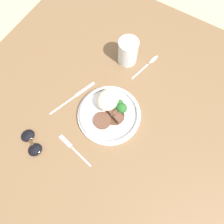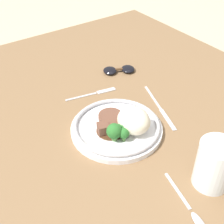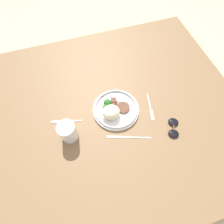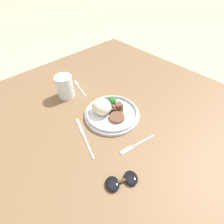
{
  "view_description": "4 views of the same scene",
  "coord_description": "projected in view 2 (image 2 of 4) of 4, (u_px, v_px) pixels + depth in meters",
  "views": [
    {
      "loc": [
        -0.23,
        -0.16,
        0.85
      ],
      "look_at": [
        0.03,
        -0.0,
        0.08
      ],
      "focal_mm": 35.0,
      "sensor_mm": 36.0,
      "label": 1
    },
    {
      "loc": [
        0.54,
        -0.37,
        0.6
      ],
      "look_at": [
        -0.0,
        0.01,
        0.08
      ],
      "focal_mm": 50.0,
      "sensor_mm": 36.0,
      "label": 2
    },
    {
      "loc": [
        0.18,
        0.43,
        0.87
      ],
      "look_at": [
        0.05,
        0.03,
        0.07
      ],
      "focal_mm": 28.0,
      "sensor_mm": 36.0,
      "label": 3
    },
    {
      "loc": [
        -0.39,
        0.39,
        0.6
      ],
      "look_at": [
        0.01,
        0.02,
        0.08
      ],
      "focal_mm": 28.0,
      "sensor_mm": 36.0,
      "label": 4
    }
  ],
  "objects": [
    {
      "name": "sunglasses",
      "position": [
        119.0,
        70.0,
        1.09
      ],
      "size": [
        0.1,
        0.12,
        0.02
      ],
      "rotation": [
        0.0,
        0.0,
        -0.45
      ],
      "color": "black",
      "rests_on": "dining_table"
    },
    {
      "name": "plate",
      "position": [
        120.0,
        126.0,
        0.83
      ],
      "size": [
        0.25,
        0.25,
        0.08
      ],
      "color": "white",
      "rests_on": "dining_table"
    },
    {
      "name": "spoon",
      "position": [
        194.0,
        215.0,
        0.64
      ],
      "size": [
        0.16,
        0.05,
        0.01
      ],
      "rotation": [
        0.0,
        0.0,
        -0.24
      ],
      "color": "#B7B7BC",
      "rests_on": "dining_table"
    },
    {
      "name": "dining_table",
      "position": [
        109.0,
        132.0,
        0.87
      ],
      "size": [
        1.33,
        1.24,
        0.03
      ],
      "color": "brown",
      "rests_on": "ground"
    },
    {
      "name": "juice_glass",
      "position": [
        214.0,
        166.0,
        0.68
      ],
      "size": [
        0.08,
        0.08,
        0.12
      ],
      "color": "orange",
      "rests_on": "dining_table"
    },
    {
      "name": "knife",
      "position": [
        160.0,
        108.0,
        0.93
      ],
      "size": [
        0.21,
        0.08,
        0.0
      ],
      "rotation": [
        0.0,
        0.0,
        -0.33
      ],
      "color": "#B7B7BC",
      "rests_on": "dining_table"
    },
    {
      "name": "fork",
      "position": [
        96.0,
        93.0,
        0.99
      ],
      "size": [
        0.05,
        0.17,
        0.0
      ],
      "rotation": [
        0.0,
        0.0,
        1.36
      ],
      "color": "#B7B7BC",
      "rests_on": "dining_table"
    },
    {
      "name": "ground_plane",
      "position": [
        109.0,
        136.0,
        0.88
      ],
      "size": [
        8.0,
        8.0,
        0.0
      ],
      "primitive_type": "plane",
      "color": "tan"
    }
  ]
}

